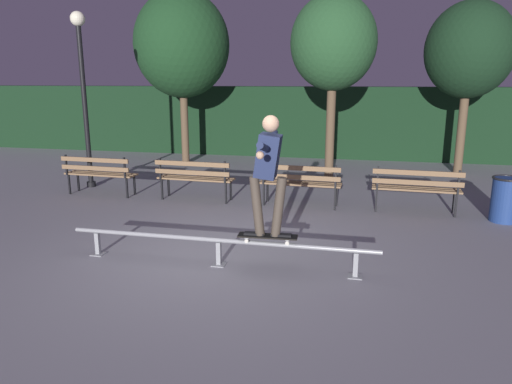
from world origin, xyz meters
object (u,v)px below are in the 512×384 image
skateboarder (268,166)px  lamp_post_left (83,78)px  tree_far_left (182,45)px  skateboard (268,236)px  park_bench_leftmost (99,171)px  park_bench_rightmost (416,186)px  tree_behind_benches (333,43)px  park_bench_right_center (300,180)px  trash_can (506,199)px  tree_far_right (470,51)px  grind_rail (219,244)px  park_bench_left_center (194,175)px

skateboarder → lamp_post_left: bearing=141.8°
tree_far_left → lamp_post_left: tree_far_left is taller
skateboard → skateboarder: bearing=3.3°
park_bench_leftmost → park_bench_rightmost: same height
tree_behind_benches → lamp_post_left: 5.91m
park_bench_right_center → park_bench_rightmost: (2.18, 0.00, 0.00)m
skateboarder → lamp_post_left: (-5.02, 3.95, 1.09)m
park_bench_leftmost → tree_far_left: tree_far_left is taller
lamp_post_left → skateboarder: bearing=-38.2°
tree_far_left → trash_can: tree_far_left is taller
park_bench_rightmost → tree_far_right: size_ratio=0.37×
park_bench_rightmost → tree_far_right: bearing=70.7°
tree_behind_benches → tree_far_right: size_ratio=1.02×
tree_far_right → park_bench_leftmost: bearing=-151.6°
grind_rail → lamp_post_left: lamp_post_left is taller
grind_rail → skateboarder: 1.28m
park_bench_leftmost → tree_far_right: bearing=28.4°
park_bench_rightmost → park_bench_left_center: bearing=180.0°
grind_rail → tree_far_left: (-3.34, 7.47, 3.12)m
park_bench_leftmost → park_bench_left_center: (2.18, 0.00, 0.00)m
skateboarder → park_bench_left_center: skateboarder is taller
tree_behind_benches → tree_far_right: bearing=21.2°
park_bench_leftmost → skateboard: bearing=-36.5°
skateboarder → tree_far_right: 8.61m
lamp_post_left → trash_can: (8.68, -0.90, -2.07)m
grind_rail → tree_behind_benches: bearing=80.7°
skateboarder → lamp_post_left: size_ratio=0.40×
park_bench_rightmost → tree_behind_benches: (-1.82, 3.05, 2.77)m
park_bench_left_center → park_bench_right_center: (2.18, 0.00, 0.00)m
park_bench_rightmost → tree_far_left: bearing=145.5°
park_bench_leftmost → tree_far_right: tree_far_right is taller
grind_rail → park_bench_right_center: park_bench_right_center is taller
grind_rail → park_bench_right_center: size_ratio=2.64×
skateboarder → tree_behind_benches: bearing=86.8°
park_bench_leftmost → tree_far_left: 5.14m
skateboarder → tree_far_right: bearing=64.0°
tree_behind_benches → trash_can: 5.45m
tree_far_left → tree_behind_benches: bearing=-15.4°
skateboard → park_bench_rightmost: (2.17, 3.23, 0.08)m
grind_rail → park_bench_rightmost: 4.31m
tree_far_right → trash_can: (-0.03, -4.52, -2.76)m
park_bench_right_center → skateboarder: bearing=-89.9°
tree_far_left → park_bench_right_center: bearing=-46.7°
tree_behind_benches → tree_far_right: tree_behind_benches is taller
tree_far_left → park_bench_leftmost: bearing=-94.7°
lamp_post_left → tree_far_left: bearing=74.0°
park_bench_right_center → park_bench_rightmost: bearing=0.0°
tree_behind_benches → skateboarder: bearing=-93.2°
skateboard → lamp_post_left: size_ratio=0.20×
trash_can → grind_rail: bearing=-144.9°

